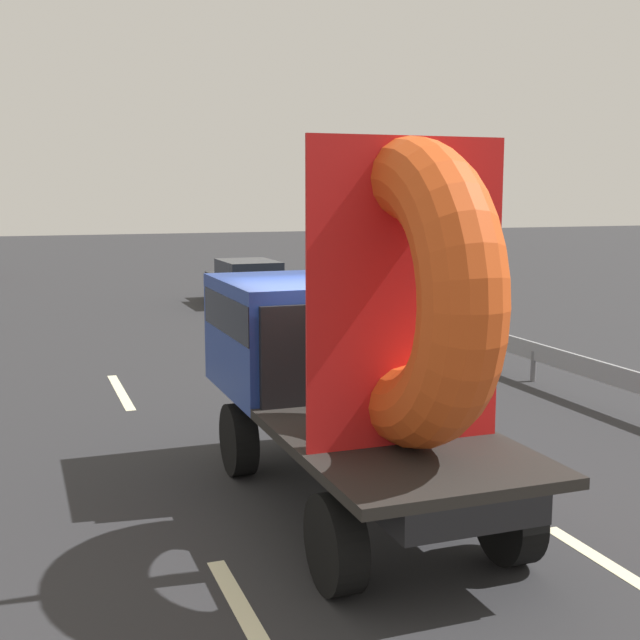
# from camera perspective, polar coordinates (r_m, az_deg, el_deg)

# --- Properties ---
(ground_plane) EXTENTS (120.00, 120.00, 0.00)m
(ground_plane) POSITION_cam_1_polar(r_m,az_deg,el_deg) (10.01, 2.72, -10.98)
(ground_plane) COLOR #28282B
(flatbed_truck) EXTENTS (2.02, 5.24, 3.85)m
(flatbed_truck) POSITION_cam_1_polar(r_m,az_deg,el_deg) (8.97, 1.71, -1.35)
(flatbed_truck) COLOR black
(flatbed_truck) RESTS_ON ground_plane
(distant_sedan) EXTENTS (1.74, 4.06, 1.32)m
(distant_sedan) POSITION_cam_1_polar(r_m,az_deg,el_deg) (25.50, -4.91, 2.68)
(distant_sedan) COLOR black
(distant_sedan) RESTS_ON ground_plane
(guardrail) EXTENTS (0.10, 14.12, 0.71)m
(guardrail) POSITION_cam_1_polar(r_m,az_deg,el_deg) (16.96, 10.95, -1.10)
(guardrail) COLOR gray
(guardrail) RESTS_ON ground_plane
(lane_dash_left_near) EXTENTS (0.16, 2.55, 0.01)m
(lane_dash_left_near) POSITION_cam_1_polar(r_m,az_deg,el_deg) (6.99, -4.58, -20.12)
(lane_dash_left_near) COLOR beige
(lane_dash_left_near) RESTS_ON ground_plane
(lane_dash_left_far) EXTENTS (0.16, 2.68, 0.01)m
(lane_dash_left_far) POSITION_cam_1_polar(r_m,az_deg,el_deg) (14.74, -13.37, -4.74)
(lane_dash_left_far) COLOR beige
(lane_dash_left_far) RESTS_ON ground_plane
(lane_dash_right_near) EXTENTS (0.16, 2.07, 0.01)m
(lane_dash_right_near) POSITION_cam_1_polar(r_m,az_deg,el_deg) (8.31, 19.59, -15.71)
(lane_dash_right_near) COLOR beige
(lane_dash_right_near) RESTS_ON ground_plane
(lane_dash_right_far) EXTENTS (0.16, 2.56, 0.01)m
(lane_dash_right_far) POSITION_cam_1_polar(r_m,az_deg,el_deg) (15.37, -0.77, -3.95)
(lane_dash_right_far) COLOR beige
(lane_dash_right_far) RESTS_ON ground_plane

